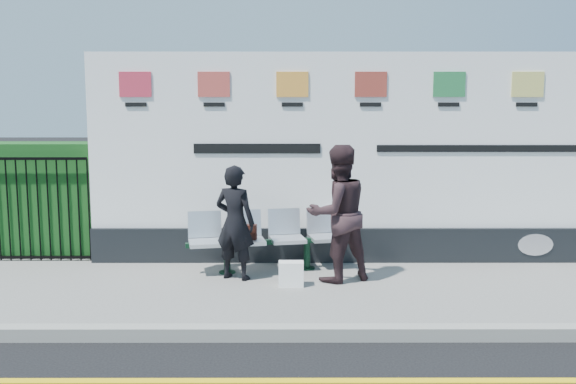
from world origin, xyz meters
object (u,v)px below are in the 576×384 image
Objects in this scene: woman_left at (235,222)px; woman_right at (338,213)px; billboard at (369,172)px; bench at (268,255)px.

woman_left is 1.34m from woman_right.
billboard is 1.89m from bench.
bench is 1.23m from woman_right.
bench is at bearing -112.61° from woman_left.
woman_left is at bearing -147.17° from bench.
woman_right is at bearing -160.06° from woman_left.
woman_left is at bearing -152.28° from billboard.
billboard is at bearing -129.07° from woman_left.
billboard is at bearing 10.40° from bench.
billboard is 3.77× the size of bench.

